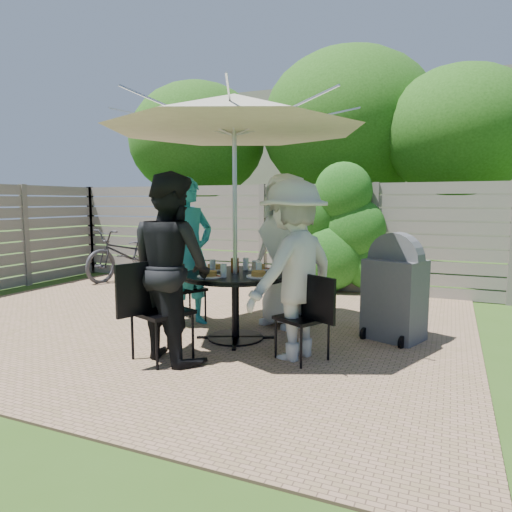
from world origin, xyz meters
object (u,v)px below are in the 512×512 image
at_px(person_front, 172,267).
at_px(coffee_cup, 256,267).
at_px(chair_back, 292,304).
at_px(person_right, 293,271).
at_px(plate_left, 214,268).
at_px(person_back, 285,251).
at_px(glass_right, 259,268).
at_px(chair_left, 184,302).
at_px(bbq_grill, 395,292).
at_px(person_left, 189,253).
at_px(plate_right, 259,275).
at_px(glass_back, 246,264).
at_px(glass_front, 224,270).
at_px(plate_front, 210,275).
at_px(umbrella, 234,113).
at_px(chair_front, 161,331).
at_px(bicycle, 128,254).
at_px(patio_table, 235,294).
at_px(chair_right, 303,335).
at_px(plate_back, 258,268).
at_px(glass_left, 213,266).

bearing_deg(person_front, coffee_cup, -95.44).
bearing_deg(chair_back, coffee_cup, 15.25).
bearing_deg(coffee_cup, chair_back, 75.74).
height_order(person_right, plate_left, person_right).
height_order(person_back, glass_right, person_back).
distance_m(chair_left, bbq_grill, 2.55).
height_order(chair_left, person_front, person_front).
xyz_separation_m(person_left, plate_right, (1.11, -0.44, -0.14)).
relative_size(glass_back, glass_front, 1.00).
xyz_separation_m(chair_back, chair_left, (-1.26, -0.53, 0.02)).
distance_m(plate_left, plate_front, 0.51).
bearing_deg(chair_back, umbrella, 7.63).
distance_m(person_front, bbq_grill, 2.44).
bearing_deg(chair_front, plate_left, 19.21).
bearing_deg(bicycle, person_back, -15.82).
relative_size(chair_back, glass_front, 6.01).
relative_size(patio_table, chair_right, 1.73).
height_order(patio_table, bbq_grill, bbq_grill).
bearing_deg(plate_left, person_right, -21.77).
bearing_deg(plate_back, coffee_cup, -76.24).
height_order(chair_right, plate_front, chair_right).
bearing_deg(glass_left, chair_front, -94.99).
distance_m(chair_right, plate_right, 0.80).
bearing_deg(bicycle, bbq_grill, -10.64).
bearing_deg(chair_left, plate_left, 6.05).
relative_size(chair_front, bicycle, 0.51).
bearing_deg(plate_front, glass_right, 39.05).
bearing_deg(person_front, person_right, -135.00).
xyz_separation_m(chair_right, bbq_grill, (0.72, 1.05, 0.29)).
height_order(glass_left, glass_front, same).
height_order(chair_left, bicycle, bicycle).
xyz_separation_m(person_back, plate_left, (-0.64, -0.64, -0.16)).
xyz_separation_m(umbrella, plate_right, (0.33, -0.13, -1.69)).
bearing_deg(person_right, person_front, -45.00).
relative_size(person_front, plate_front, 6.99).
relative_size(patio_table, bicycle, 0.77).
height_order(plate_back, plate_right, same).
bearing_deg(patio_table, person_right, -21.77).
distance_m(glass_left, coffee_cup, 0.48).
height_order(umbrella, person_left, umbrella).
distance_m(plate_back, glass_back, 0.15).
distance_m(person_back, glass_front, 1.10).
bearing_deg(glass_left, umbrella, 0.23).
xyz_separation_m(patio_table, umbrella, (-0.00, 0.00, 1.94)).
relative_size(chair_left, person_left, 0.50).
height_order(person_left, glass_right, person_left).
xyz_separation_m(person_back, chair_front, (-0.67, -1.67, -0.64)).
distance_m(chair_front, glass_back, 1.34).
relative_size(person_back, chair_left, 2.06).
bearing_deg(plate_back, glass_left, -140.95).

